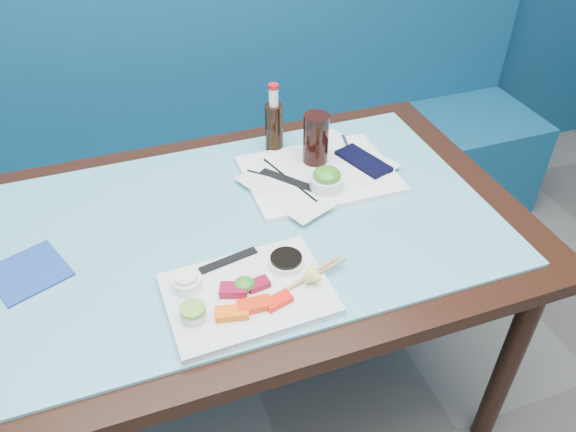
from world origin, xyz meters
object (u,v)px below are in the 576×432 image
object	(u,v)px
dining_table	(251,248)
seaweed_bowl	(326,182)
sashimi_plate	(248,294)
cola_glass	(316,139)
blue_napkin	(29,272)
serving_tray	(319,174)
booth_bench	(194,169)
cola_bottle_body	(274,128)

from	to	relation	value
dining_table	seaweed_bowl	size ratio (longest dim) A/B	15.63
sashimi_plate	seaweed_bowl	world-z (taller)	seaweed_bowl
dining_table	sashimi_plate	distance (m)	0.28
cola_glass	blue_napkin	bearing A→B (deg)	-166.47
blue_napkin	serving_tray	bearing A→B (deg)	9.74
serving_tray	seaweed_bowl	bearing A→B (deg)	-96.98
cola_glass	blue_napkin	world-z (taller)	cola_glass
booth_bench	serving_tray	world-z (taller)	booth_bench
dining_table	cola_glass	world-z (taller)	cola_glass
dining_table	booth_bench	bearing A→B (deg)	90.00
serving_tray	seaweed_bowl	distance (m)	0.08
cola_bottle_body	booth_bench	bearing A→B (deg)	106.78
serving_tray	cola_glass	xyz separation A→B (m)	(0.01, 0.05, 0.08)
booth_bench	cola_glass	world-z (taller)	booth_bench
cola_glass	blue_napkin	size ratio (longest dim) A/B	0.96
dining_table	cola_bottle_body	bearing A→B (deg)	60.60
dining_table	cola_bottle_body	world-z (taller)	cola_bottle_body
dining_table	sashimi_plate	size ratio (longest dim) A/B	4.02
dining_table	serving_tray	size ratio (longest dim) A/B	3.46
sashimi_plate	blue_napkin	world-z (taller)	sashimi_plate
sashimi_plate	blue_napkin	distance (m)	0.51
booth_bench	sashimi_plate	size ratio (longest dim) A/B	8.61
dining_table	sashimi_plate	bearing A→B (deg)	-107.24
blue_napkin	booth_bench	bearing A→B (deg)	58.30
booth_bench	serving_tray	bearing A→B (deg)	-71.63
dining_table	cola_glass	size ratio (longest dim) A/B	9.53
seaweed_bowl	cola_bottle_body	size ratio (longest dim) A/B	0.60
sashimi_plate	cola_glass	world-z (taller)	cola_glass
seaweed_bowl	serving_tray	bearing A→B (deg)	82.41
dining_table	blue_napkin	xyz separation A→B (m)	(-0.52, -0.01, 0.09)
dining_table	sashimi_plate	xyz separation A→B (m)	(-0.08, -0.25, 0.10)
booth_bench	dining_table	size ratio (longest dim) A/B	2.14
cola_glass	cola_bottle_body	bearing A→B (deg)	125.84
dining_table	cola_bottle_body	xyz separation A→B (m)	(0.16, 0.29, 0.17)
cola_glass	cola_bottle_body	size ratio (longest dim) A/B	0.99
booth_bench	blue_napkin	distance (m)	1.07
seaweed_bowl	cola_bottle_body	xyz separation A→B (m)	(-0.06, 0.25, 0.04)
booth_bench	blue_napkin	xyz separation A→B (m)	(-0.52, -0.85, 0.39)
sashimi_plate	seaweed_bowl	bearing A→B (deg)	41.78
serving_tray	blue_napkin	distance (m)	0.77
serving_tray	sashimi_plate	bearing A→B (deg)	-129.91
dining_table	serving_tray	world-z (taller)	serving_tray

